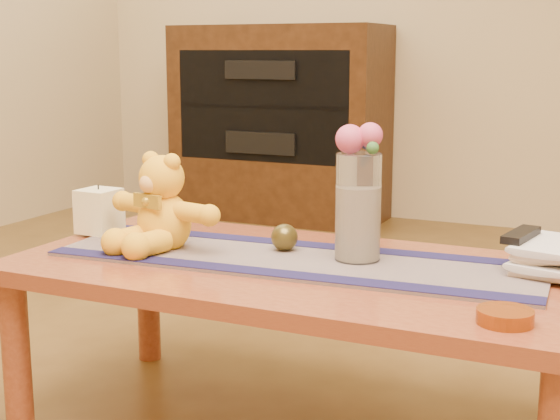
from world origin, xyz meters
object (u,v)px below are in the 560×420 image
at_px(glass_vase, 358,207).
at_px(bronze_ball, 284,237).
at_px(amber_dish, 505,317).
at_px(pillar_candle, 99,211).
at_px(tv_remote, 521,235).
at_px(book_bottom, 521,265).
at_px(teddy_bear, 164,203).

xyz_separation_m(glass_vase, bronze_ball, (-0.20, 0.01, -0.10)).
distance_m(glass_vase, bronze_ball, 0.22).
bearing_deg(amber_dish, pillar_candle, 165.94).
xyz_separation_m(glass_vase, tv_remote, (0.37, 0.10, -0.05)).
height_order(pillar_candle, amber_dish, pillar_candle).
xyz_separation_m(book_bottom, amber_dish, (0.03, -0.42, 0.00)).
relative_size(teddy_bear, glass_vase, 1.32).
bearing_deg(teddy_bear, bronze_ball, 29.89).
bearing_deg(amber_dish, tv_remote, 95.03).
bearing_deg(amber_dish, teddy_bear, 166.07).
relative_size(teddy_bear, bronze_ball, 4.99).
distance_m(pillar_candle, glass_vase, 0.76).
height_order(book_bottom, tv_remote, tv_remote).
relative_size(teddy_bear, tv_remote, 2.14).
height_order(teddy_bear, glass_vase, glass_vase).
xyz_separation_m(teddy_bear, book_bottom, (0.87, 0.19, -0.11)).
bearing_deg(tv_remote, book_bottom, 90.00).
bearing_deg(glass_vase, book_bottom, 16.40).
bearing_deg(book_bottom, amber_dish, -78.66).
distance_m(pillar_candle, amber_dish, 1.20).
relative_size(glass_vase, amber_dish, 2.40).
xyz_separation_m(pillar_candle, bronze_ball, (0.56, 0.02, -0.03)).
bearing_deg(pillar_candle, tv_remote, 5.79).
bearing_deg(bronze_ball, teddy_bear, -163.03).
relative_size(teddy_bear, pillar_candle, 2.81).
bearing_deg(bronze_ball, pillar_candle, -177.46).
relative_size(pillar_candle, amber_dish, 1.13).
bearing_deg(glass_vase, bronze_ball, 177.23).
bearing_deg(tv_remote, teddy_bear, -158.55).
distance_m(tv_remote, amber_dish, 0.41).
height_order(glass_vase, amber_dish, glass_vase).
bearing_deg(teddy_bear, glass_vase, 22.24).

